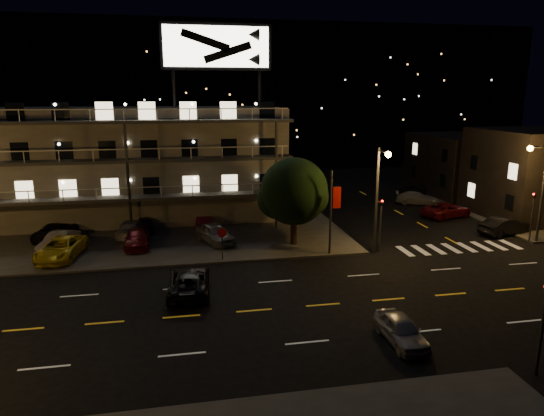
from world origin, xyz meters
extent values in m
plane|color=black|center=(0.00, 0.00, 0.00)|extent=(140.00, 140.00, 0.00)
cube|color=#343532|center=(-14.00, 20.00, 0.07)|extent=(44.00, 24.00, 0.15)
cube|color=#343532|center=(30.00, 20.00, 0.07)|extent=(16.00, 24.00, 0.15)
cube|color=gray|center=(-10.00, 24.00, 5.00)|extent=(28.00, 12.00, 10.00)
cube|color=gray|center=(-10.00, 24.00, 10.25)|extent=(28.00, 12.00, 0.50)
cube|color=#343532|center=(-10.00, 17.10, 3.15)|extent=(28.00, 1.80, 0.25)
cube|color=#343532|center=(-10.00, 17.10, 6.35)|extent=(28.00, 1.80, 0.25)
cube|color=#343532|center=(-10.00, 17.10, 9.55)|extent=(28.00, 1.80, 0.25)
cylinder|color=black|center=(-6.00, 22.00, 12.25)|extent=(0.36, 0.36, 3.50)
cylinder|color=black|center=(2.00, 22.00, 12.25)|extent=(0.36, 0.36, 3.50)
cube|color=black|center=(-2.00, 22.00, 16.00)|extent=(10.20, 0.50, 4.20)
cube|color=white|center=(-2.00, 21.70, 16.00)|extent=(9.60, 0.06, 3.60)
cube|color=black|center=(30.00, 28.00, 3.50)|extent=(14.00, 12.00, 7.00)
cube|color=black|center=(0.00, 70.00, 12.00)|extent=(120.00, 20.00, 24.00)
cylinder|color=#2D2D30|center=(8.50, 8.30, 4.00)|extent=(0.20, 0.20, 8.00)
cylinder|color=#2D2D30|center=(8.50, 7.50, 7.80)|extent=(0.12, 1.80, 0.12)
sphere|color=gold|center=(8.50, 6.70, 7.70)|extent=(0.44, 0.44, 0.44)
cylinder|color=#2D2D30|center=(22.50, 8.30, 4.00)|extent=(0.20, 0.20, 8.00)
cylinder|color=#2D2D30|center=(21.70, 8.30, 7.80)|extent=(1.80, 0.12, 0.12)
sphere|color=gold|center=(20.90, 8.30, 7.70)|extent=(0.44, 0.44, 0.44)
cylinder|color=#2D2D30|center=(9.00, 8.50, 1.80)|extent=(0.14, 0.14, 3.60)
imported|color=black|center=(9.00, 8.50, 4.10)|extent=(0.20, 0.16, 1.00)
sphere|color=#FF0C0C|center=(9.00, 8.38, 4.00)|extent=(0.14, 0.14, 0.14)
cylinder|color=#2D2D30|center=(9.00, -8.50, 1.80)|extent=(0.14, 0.14, 3.60)
cylinder|color=#2D2D30|center=(22.00, 8.50, 1.80)|extent=(0.14, 0.14, 3.60)
imported|color=black|center=(22.00, 8.50, 4.10)|extent=(0.16, 0.20, 1.00)
sphere|color=#FF0C0C|center=(21.88, 8.50, 4.00)|extent=(0.14, 0.14, 0.14)
cylinder|color=#2D2D30|center=(5.00, 8.40, 3.20)|extent=(0.16, 0.16, 6.40)
cube|color=#A90C0C|center=(5.45, 8.40, 4.40)|extent=(0.60, 0.04, 1.60)
cylinder|color=#2D2D30|center=(-3.00, 8.60, 1.10)|extent=(0.08, 0.08, 2.20)
cylinder|color=#A90C0C|center=(-3.00, 8.55, 2.15)|extent=(0.91, 0.04, 0.91)
cylinder|color=black|center=(2.88, 11.17, 1.37)|extent=(0.51, 0.51, 2.44)
sphere|color=black|center=(2.88, 11.17, 4.42)|extent=(5.28, 5.28, 5.28)
sphere|color=black|center=(1.66, 11.58, 3.81)|extent=(3.25, 3.25, 3.25)
sphere|color=black|center=(4.00, 10.77, 4.01)|extent=(3.05, 3.05, 3.05)
imported|color=#96959B|center=(-15.08, 12.92, 0.85)|extent=(2.64, 4.49, 1.40)
imported|color=gold|center=(-14.49, 10.99, 0.89)|extent=(3.22, 5.64, 1.48)
imported|color=#5D0D14|center=(-9.26, 12.83, 0.81)|extent=(1.99, 4.59, 1.32)
imported|color=#96959B|center=(-3.20, 12.71, 0.91)|extent=(3.38, 4.80, 1.52)
imported|color=black|center=(-15.99, 16.16, 0.83)|extent=(3.12, 5.20, 1.35)
imported|color=#96959B|center=(-9.95, 15.71, 0.85)|extent=(2.44, 5.02, 1.41)
imported|color=black|center=(-8.96, 17.35, 0.79)|extent=(1.97, 3.89, 1.27)
imported|color=#5D0D14|center=(-3.84, 16.58, 0.77)|extent=(1.73, 3.90, 1.24)
imported|color=black|center=(21.40, 10.81, 0.77)|extent=(4.94, 2.73, 1.54)
imported|color=#5D0D14|center=(19.76, 17.34, 0.73)|extent=(5.71, 3.85, 1.45)
imported|color=#96959B|center=(19.61, 23.23, 0.66)|extent=(4.92, 3.57, 1.32)
imported|color=black|center=(21.41, 28.17, 0.61)|extent=(3.86, 2.42, 1.23)
imported|color=#96959B|center=(4.49, -4.81, 0.65)|extent=(1.58, 3.84, 1.30)
imported|color=black|center=(-5.50, 3.19, 0.72)|extent=(2.71, 5.34, 1.45)
camera|label=1|loc=(-5.69, -24.74, 11.80)|focal=32.00mm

